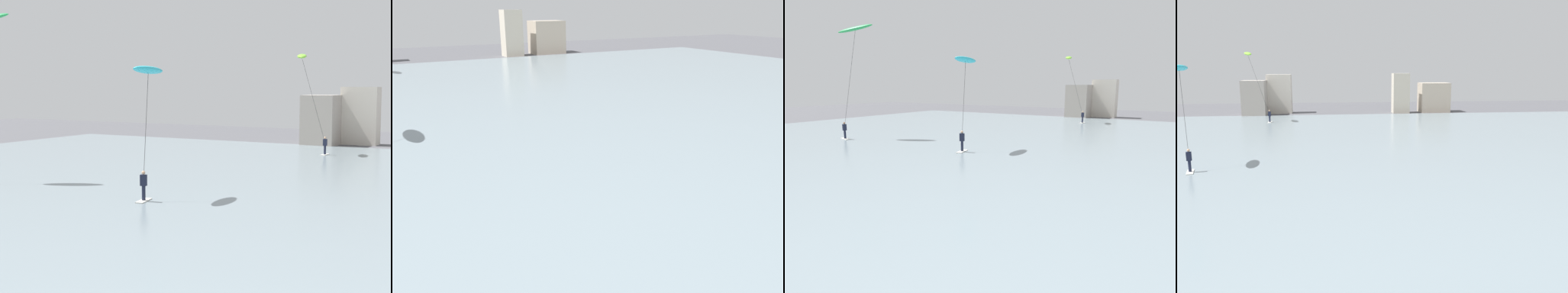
{
  "view_description": "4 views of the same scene",
  "coord_description": "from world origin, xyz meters",
  "views": [
    {
      "loc": [
        7.64,
        -3.26,
        6.22
      ],
      "look_at": [
        0.08,
        10.09,
        4.65
      ],
      "focal_mm": 53.81,
      "sensor_mm": 36.0,
      "label": 1
    },
    {
      "loc": [
        -8.13,
        2.45,
        6.46
      ],
      "look_at": [
        -2.27,
        12.64,
        2.36
      ],
      "focal_mm": 36.28,
      "sensor_mm": 36.0,
      "label": 2
    },
    {
      "loc": [
        4.77,
        1.66,
        5.08
      ],
      "look_at": [
        -3.53,
        14.69,
        2.3
      ],
      "focal_mm": 30.7,
      "sensor_mm": 36.0,
      "label": 3
    },
    {
      "loc": [
        -0.81,
        -5.25,
        7.07
      ],
      "look_at": [
        1.06,
        10.13,
        4.02
      ],
      "focal_mm": 36.39,
      "sensor_mm": 36.0,
      "label": 4
    }
  ],
  "objects": [
    {
      "name": "kitesurfer_cyan",
      "position": [
        -10.56,
        23.54,
        6.36
      ],
      "size": [
        1.47,
        3.53,
        7.38
      ],
      "color": "silver",
      "rests_on": "water_bay"
    },
    {
      "name": "kitesurfer_lime",
      "position": [
        -10.09,
        48.25,
        7.89
      ],
      "size": [
        3.43,
        2.78,
        9.25
      ],
      "color": "silver",
      "rests_on": "water_bay"
    },
    {
      "name": "water_bay",
      "position": [
        0.0,
        30.35,
        0.05
      ],
      "size": [
        84.0,
        52.0,
        0.1
      ],
      "primitive_type": "cube",
      "color": "gray",
      "rests_on": "ground"
    }
  ]
}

